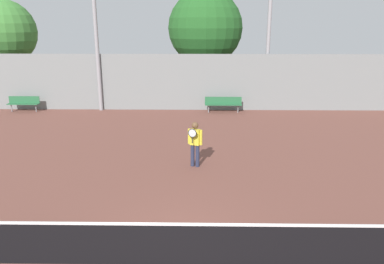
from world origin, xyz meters
The scene contains 8 objects.
tennis_net centered at (0.00, 0.00, 0.51)m, with size 12.41×0.09×1.00m.
tennis_player centered at (0.25, 5.75, 0.94)m, with size 0.52×0.48×1.65m.
bench_courtside_near centered at (-9.81, 14.34, 0.57)m, with size 1.79×0.40×0.89m.
bench_courtside_far centered at (1.81, 14.34, 0.57)m, with size 2.12×0.40×0.89m.
light_pole_near_left centered at (-5.42, 14.84, 5.39)m, with size 0.90×0.60×8.80m.
back_fence centered at (0.00, 15.00, 1.64)m, with size 33.90×0.06×3.28m.
tree_green_tall centered at (0.84, 20.28, 4.65)m, with size 5.21×5.21×7.27m.
tree_green_broad centered at (-13.09, 19.61, 4.38)m, with size 4.41×4.41×6.61m.
Camera 1 is at (0.36, -6.87, 4.95)m, focal length 35.00 mm.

